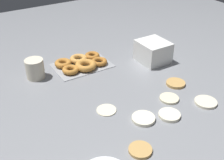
{
  "coord_description": "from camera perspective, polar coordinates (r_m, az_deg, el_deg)",
  "views": [
    {
      "loc": [
        0.59,
        0.78,
        0.71
      ],
      "look_at": [
        0.02,
        -0.13,
        0.04
      ],
      "focal_mm": 45.0,
      "sensor_mm": 36.0,
      "label": 1
    }
  ],
  "objects": [
    {
      "name": "pancake_0",
      "position": [
        1.15,
        -1.09,
        -6.1
      ],
      "size": [
        0.08,
        0.08,
        0.01
      ],
      "primitive_type": "cylinder",
      "color": "beige",
      "rests_on": "ground_plane"
    },
    {
      "name": "paper_cup",
      "position": [
        1.39,
        -15.39,
        2.21
      ],
      "size": [
        0.09,
        0.09,
        0.1
      ],
      "color": "beige",
      "rests_on": "ground_plane"
    },
    {
      "name": "container_stack",
      "position": [
        1.51,
        8.32,
        5.74
      ],
      "size": [
        0.14,
        0.16,
        0.11
      ],
      "color": "white",
      "rests_on": "ground_plane"
    },
    {
      "name": "pancake_4",
      "position": [
        1.14,
        11.59,
        -6.97
      ],
      "size": [
        0.09,
        0.09,
        0.01
      ],
      "primitive_type": "cylinder",
      "color": "silver",
      "rests_on": "ground_plane"
    },
    {
      "name": "pancake_3",
      "position": [
        1.24,
        11.53,
        -3.7
      ],
      "size": [
        0.08,
        0.08,
        0.01
      ],
      "primitive_type": "cylinder",
      "color": "beige",
      "rests_on": "ground_plane"
    },
    {
      "name": "ground_plane",
      "position": [
        1.21,
        4.33,
        -4.16
      ],
      "size": [
        3.0,
        3.0,
        0.0
      ],
      "primitive_type": "plane",
      "color": "gray"
    },
    {
      "name": "pancake_5",
      "position": [
        1.11,
        6.39,
        -7.77
      ],
      "size": [
        0.09,
        0.09,
        0.01
      ],
      "primitive_type": "cylinder",
      "color": "silver",
      "rests_on": "ground_plane"
    },
    {
      "name": "pancake_1",
      "position": [
        0.99,
        5.76,
        -13.93
      ],
      "size": [
        0.08,
        0.08,
        0.01
      ],
      "primitive_type": "cylinder",
      "color": "tan",
      "rests_on": "ground_plane"
    },
    {
      "name": "pancake_6",
      "position": [
        1.25,
        18.5,
        -4.27
      ],
      "size": [
        0.09,
        0.09,
        0.01
      ],
      "primitive_type": "cylinder",
      "color": "beige",
      "rests_on": "ground_plane"
    },
    {
      "name": "pancake_2",
      "position": [
        1.34,
        12.72,
        -0.59
      ],
      "size": [
        0.09,
        0.09,
        0.01
      ],
      "primitive_type": "cylinder",
      "color": "tan",
      "rests_on": "ground_plane"
    },
    {
      "name": "donut_tray",
      "position": [
        1.47,
        -6.2,
        3.41
      ],
      "size": [
        0.29,
        0.2,
        0.04
      ],
      "color": "#93969B",
      "rests_on": "ground_plane"
    }
  ]
}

